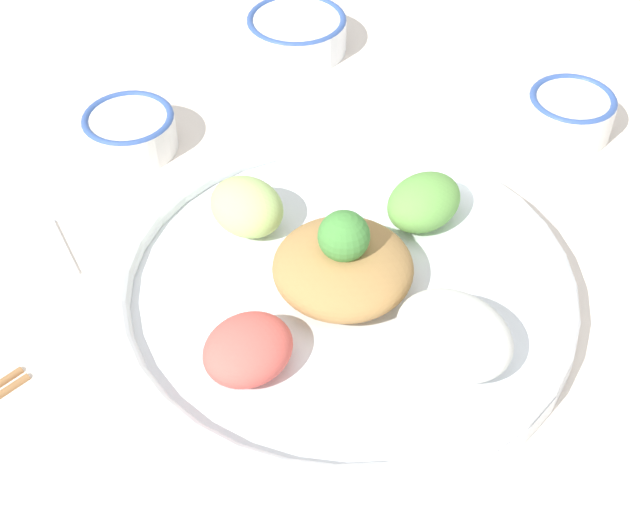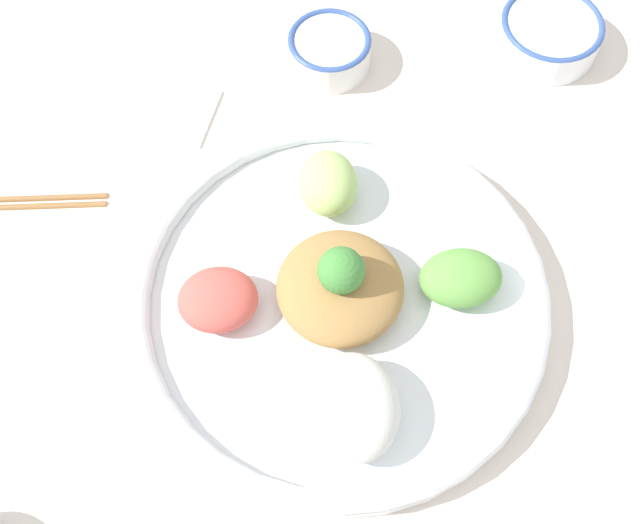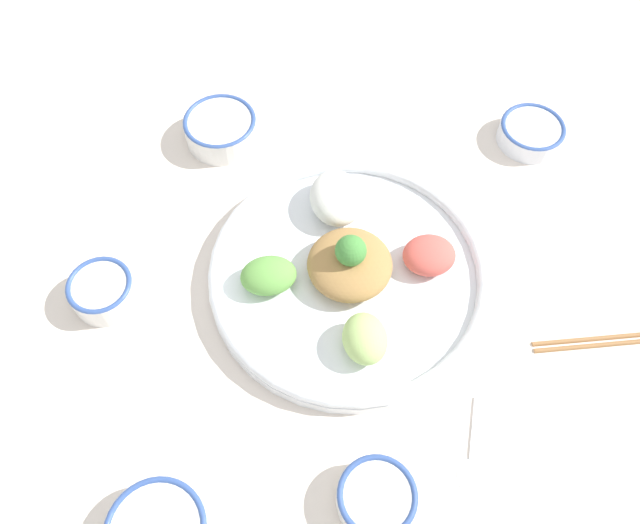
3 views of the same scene
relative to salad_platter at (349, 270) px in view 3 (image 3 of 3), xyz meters
The scene contains 8 objects.
ground_plane 0.04m from the salad_platter, 17.53° to the left, with size 2.40×2.40×0.00m, color silver.
salad_platter is the anchor object (origin of this frame).
sauce_bowl_red 0.31m from the salad_platter, 114.52° to the left, with size 0.10×0.10×0.04m.
sauce_bowl_dark 0.34m from the salad_platter, 32.73° to the right, with size 0.12×0.12×0.05m.
rice_bowl_plain 0.35m from the salad_platter, 25.50° to the left, with size 0.09×0.09×0.05m.
sauce_bowl_far 0.41m from the salad_platter, 119.51° to the right, with size 0.11×0.11×0.04m.
chopsticks_pair_near 0.39m from the salad_platter, behind, with size 0.23×0.12×0.01m.
serving_spoon_main 0.30m from the salad_platter, 139.99° to the left, with size 0.05×0.13×0.01m.
Camera 3 is at (-0.14, 0.43, 0.80)m, focal length 35.00 mm.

